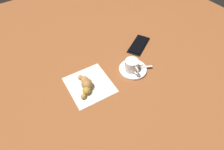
{
  "coord_description": "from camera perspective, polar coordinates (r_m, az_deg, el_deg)",
  "views": [
    {
      "loc": [
        -0.3,
        -0.45,
        0.62
      ],
      "look_at": [
        -0.0,
        -0.02,
        0.02
      ],
      "focal_mm": 30.54,
      "sensor_mm": 36.0,
      "label": 1
    }
  ],
  "objects": [
    {
      "name": "napkin",
      "position": [
        0.79,
        -6.66,
        -2.99
      ],
      "size": [
        0.19,
        0.2,
        0.0
      ],
      "primitive_type": "cube",
      "rotation": [
        0.0,
        0.0,
        -0.07
      ],
      "color": "silver",
      "rests_on": "ground"
    },
    {
      "name": "teaspoon",
      "position": [
        0.84,
        6.25,
        2.04
      ],
      "size": [
        0.12,
        0.07,
        0.01
      ],
      "color": "silver",
      "rests_on": "saucer"
    },
    {
      "name": "croissant",
      "position": [
        0.77,
        -7.8,
        -2.85
      ],
      "size": [
        0.08,
        0.12,
        0.04
      ],
      "color": "#B27531",
      "rests_on": "napkin"
    },
    {
      "name": "saucer",
      "position": [
        0.84,
        6.24,
        1.69
      ],
      "size": [
        0.12,
        0.12,
        0.01
      ],
      "primitive_type": "cylinder",
      "color": "white",
      "rests_on": "ground"
    },
    {
      "name": "sugar_packet",
      "position": [
        0.86,
        6.81,
        3.4
      ],
      "size": [
        0.06,
        0.06,
        0.01
      ],
      "primitive_type": "cube",
      "rotation": [
        0.0,
        0.0,
        8.63
      ],
      "color": "beige",
      "rests_on": "saucer"
    },
    {
      "name": "cell_phone",
      "position": [
        0.97,
        8.01,
        8.97
      ],
      "size": [
        0.16,
        0.13,
        0.01
      ],
      "color": "black",
      "rests_on": "ground"
    },
    {
      "name": "espresso_cup",
      "position": [
        0.82,
        5.94,
        2.89
      ],
      "size": [
        0.06,
        0.08,
        0.05
      ],
      "color": "white",
      "rests_on": "saucer"
    },
    {
      "name": "ground_plane",
      "position": [
        0.83,
        -0.66,
        0.17
      ],
      "size": [
        1.8,
        1.8,
        0.0
      ],
      "primitive_type": "plane",
      "color": "brown"
    }
  ]
}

